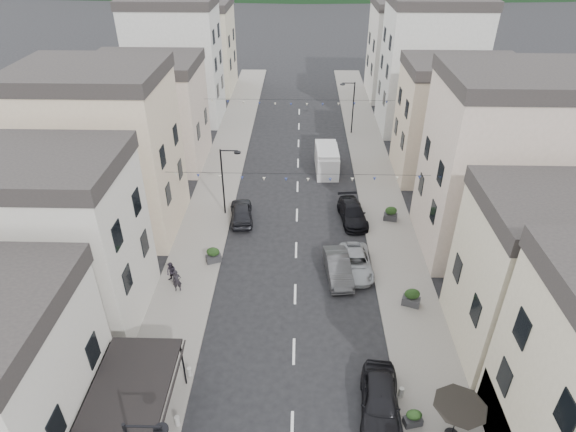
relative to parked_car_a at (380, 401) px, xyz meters
The scene contains 22 objects.
sidewalk_left 27.57m from the parked_car_a, 115.63° to the left, with size 4.00×76.00×0.12m, color slate.
sidewalk_right 25.05m from the parked_car_a, 82.94° to the left, with size 4.00×76.00×0.12m, color slate.
boutique_awning 12.09m from the parked_car_a, 169.56° to the right, with size 3.77×7.50×3.28m.
buildings_row_left 36.37m from the parked_car_a, 121.73° to the left, with size 10.20×54.16×14.00m.
buildings_row_right 31.60m from the parked_car_a, 71.11° to the left, with size 10.20×54.16×14.50m.
streetlamp_left_far 21.65m from the parked_car_a, 118.52° to the left, with size 1.70×0.56×6.00m.
streetlamp_right_far 36.99m from the parked_car_a, 87.83° to the left, with size 1.70×0.56×6.00m.
bunting_near 16.23m from the parked_car_a, 106.59° to the left, with size 19.00×0.28×0.62m.
bunting_far 31.54m from the parked_car_a, 98.16° to the left, with size 19.00×0.28×0.62m.
parked_car_a is the anchor object (origin of this frame).
parked_car_b 10.93m from the parked_car_a, 97.62° to the left, with size 1.59×4.57×1.50m, color #363739.
parked_car_c 11.56m from the parked_car_a, 90.62° to the left, with size 2.15×4.67×1.30m, color #919499.
parked_car_d 18.20m from the parked_car_a, 89.44° to the left, with size 1.97×4.84×1.41m, color black.
parked_car_e 20.14m from the parked_car_a, 116.62° to the left, with size 1.79×4.45×1.52m, color black.
delivery_van 27.35m from the parked_car_a, 93.36° to the left, with size 2.23×5.32×2.52m.
pedestrian_a 15.21m from the parked_car_a, 144.18° to the left, with size 0.59×0.39×1.63m, color black.
pedestrian_b 16.23m from the parked_car_a, 142.76° to the left, with size 0.76×0.59×1.56m, color #26202B.
planter_la 12.85m from the parked_car_a, behind, with size 0.99×0.63×1.04m.
planter_lb 15.98m from the parked_car_a, 130.70° to the left, with size 1.23×0.97×1.22m.
planter_ra 1.78m from the parked_car_a, 26.59° to the right, with size 1.00×0.70×1.01m.
planter_rb 8.51m from the parked_car_a, 68.53° to the left, with size 1.28×0.98×1.27m.
planter_rc 18.45m from the parked_car_a, 79.60° to the left, with size 1.20×0.81×1.24m.
Camera 1 is at (0.20, -8.54, 21.76)m, focal length 30.00 mm.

